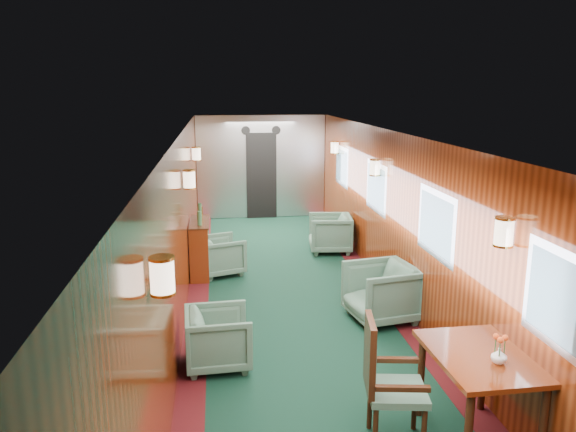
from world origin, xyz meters
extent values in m
plane|color=black|center=(0.00, 0.00, 0.00)|extent=(12.00, 12.00, 0.00)
cube|color=beige|center=(0.00, 0.00, 2.35)|extent=(3.00, 12.00, 0.10)
cube|color=beige|center=(0.00, 0.00, 2.36)|extent=(1.20, 12.00, 0.06)
cube|color=#67260D|center=(0.00, 6.00, 1.20)|extent=(3.00, 0.10, 2.40)
cube|color=#67260D|center=(-1.50, 0.00, 1.20)|extent=(0.10, 12.00, 2.40)
cube|color=#67260D|center=(1.50, 0.00, 1.20)|extent=(0.10, 12.00, 2.40)
cube|color=#390B0E|center=(-1.35, 0.00, 0.00)|extent=(0.30, 12.00, 0.01)
cube|color=#390B0E|center=(1.35, 0.00, 0.00)|extent=(0.30, 12.00, 0.01)
cube|color=silver|center=(0.00, 5.92, 1.20)|extent=(2.98, 0.12, 2.38)
cube|color=black|center=(0.00, 5.84, 1.00)|extent=(0.70, 0.06, 2.00)
cylinder|color=black|center=(-0.35, 5.85, 2.05)|extent=(0.20, 0.04, 0.20)
cylinder|color=black|center=(0.35, 5.85, 2.05)|extent=(0.20, 0.04, 0.20)
cube|color=silver|center=(1.49, -3.50, 1.45)|extent=(0.02, 1.10, 0.80)
cube|color=#3F585F|center=(1.48, -3.50, 1.45)|extent=(0.01, 0.96, 0.66)
cube|color=silver|center=(1.49, -1.00, 1.45)|extent=(0.02, 1.10, 0.80)
cube|color=#3F585F|center=(1.48, -1.00, 1.45)|extent=(0.01, 0.96, 0.66)
cube|color=silver|center=(1.49, 1.50, 1.45)|extent=(0.02, 1.10, 0.80)
cube|color=#3F585F|center=(1.48, 1.50, 1.45)|extent=(0.01, 0.96, 0.66)
cube|color=silver|center=(1.49, 4.00, 1.45)|extent=(0.02, 1.10, 0.80)
cube|color=#3F585F|center=(1.48, 4.00, 1.45)|extent=(0.01, 0.96, 0.66)
cylinder|color=beige|center=(-1.40, -3.50, 1.80)|extent=(0.16, 0.16, 0.24)
cylinder|color=gold|center=(-1.40, -3.50, 1.68)|extent=(0.17, 0.17, 0.02)
cylinder|color=beige|center=(1.40, -2.70, 1.80)|extent=(0.16, 0.16, 0.24)
cylinder|color=gold|center=(1.40, -2.70, 1.68)|extent=(0.17, 0.17, 0.02)
cylinder|color=beige|center=(-1.40, 0.50, 1.80)|extent=(0.16, 0.16, 0.24)
cylinder|color=gold|center=(-1.40, 0.50, 1.68)|extent=(0.17, 0.17, 0.02)
cylinder|color=beige|center=(1.40, 1.30, 1.80)|extent=(0.16, 0.16, 0.24)
cylinder|color=gold|center=(1.40, 1.30, 1.68)|extent=(0.17, 0.17, 0.02)
cylinder|color=beige|center=(-1.40, 3.50, 1.80)|extent=(0.16, 0.16, 0.24)
cylinder|color=gold|center=(-1.40, 3.50, 1.68)|extent=(0.17, 0.17, 0.02)
cylinder|color=beige|center=(1.40, 4.30, 1.80)|extent=(0.16, 0.16, 0.24)
cylinder|color=gold|center=(1.40, 4.30, 1.68)|extent=(0.17, 0.17, 0.02)
cube|color=#67260D|center=(1.12, -3.00, 0.81)|extent=(0.80, 1.12, 0.04)
cylinder|color=#33180B|center=(1.44, -3.47, 0.39)|extent=(0.07, 0.07, 0.79)
cylinder|color=#33180B|center=(0.80, -2.53, 0.39)|extent=(0.07, 0.07, 0.79)
cylinder|color=#33180B|center=(1.42, -2.52, 0.39)|extent=(0.07, 0.07, 0.79)
cube|color=#1B4033|center=(0.44, -2.91, 0.48)|extent=(0.55, 0.55, 0.06)
cube|color=#33180B|center=(0.20, -2.88, 0.82)|extent=(0.12, 0.44, 0.63)
cube|color=#1B4033|center=(0.23, -2.88, 0.76)|extent=(0.07, 0.34, 0.38)
cube|color=#33180B|center=(0.41, -3.15, 0.65)|extent=(0.44, 0.12, 0.04)
cube|color=#33180B|center=(0.48, -2.67, 0.65)|extent=(0.44, 0.12, 0.04)
cylinder|color=#33180B|center=(0.21, -3.08, 0.23)|extent=(0.05, 0.05, 0.45)
cylinder|color=#33180B|center=(0.28, -2.69, 0.23)|extent=(0.05, 0.05, 0.45)
cylinder|color=#33180B|center=(0.67, -2.75, 0.23)|extent=(0.05, 0.05, 0.45)
cube|color=#67260D|center=(-1.34, 1.85, 0.44)|extent=(0.30, 0.98, 0.89)
cube|color=#33180B|center=(-1.33, 1.85, 0.89)|extent=(0.32, 1.00, 0.02)
cylinder|color=#2B5733|center=(-1.32, 1.60, 1.01)|extent=(0.07, 0.07, 0.22)
cylinder|color=#2B5733|center=(-1.32, 1.95, 1.04)|extent=(0.06, 0.06, 0.28)
cylinder|color=gold|center=(-1.32, 2.14, 0.99)|extent=(0.08, 0.08, 0.18)
imported|color=white|center=(1.19, -3.17, 0.90)|extent=(0.14, 0.14, 0.13)
imported|color=#1B4033|center=(-1.06, -1.33, 0.32)|extent=(0.75, 0.73, 0.65)
imported|color=#1B4033|center=(-1.01, 1.82, 0.32)|extent=(0.88, 0.87, 0.63)
imported|color=#1B4033|center=(1.07, -0.34, 0.38)|extent=(0.97, 0.95, 0.76)
imported|color=#1B4033|center=(1.03, 2.87, 0.35)|extent=(0.85, 0.83, 0.70)
camera|label=1|loc=(-1.02, -7.07, 3.00)|focal=35.00mm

